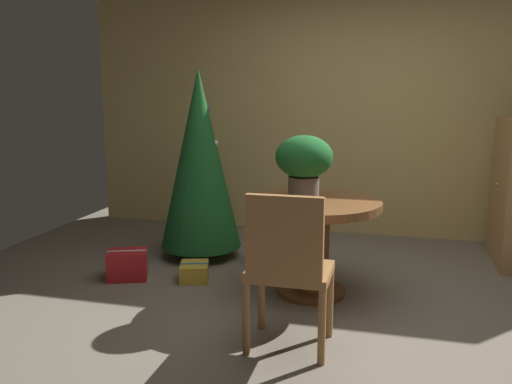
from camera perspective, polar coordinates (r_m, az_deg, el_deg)
ground_plane at (r=3.76m, az=9.17°, el=-12.79°), size 6.60×6.60×0.00m
back_wall_panel at (r=5.65m, az=11.79°, el=8.56°), size 6.00×0.10×2.60m
round_dining_table at (r=3.94m, az=6.07°, el=-3.91°), size 0.99×0.99×0.72m
flower_vase at (r=3.82m, az=5.17°, el=3.30°), size 0.41×0.41×0.47m
wooden_chair_near at (r=3.04m, az=3.39°, el=-7.62°), size 0.47×0.40×0.94m
holiday_tree at (r=4.78m, az=-6.03°, el=3.50°), size 0.73×0.73×1.69m
gift_box_cream at (r=4.75m, az=0.27°, el=-6.25°), size 0.26×0.24×0.21m
gift_box_red at (r=4.46m, az=-13.55°, el=-7.56°), size 0.37×0.33×0.23m
gift_box_gold at (r=4.35m, az=-6.61°, el=-8.45°), size 0.29×0.31×0.14m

